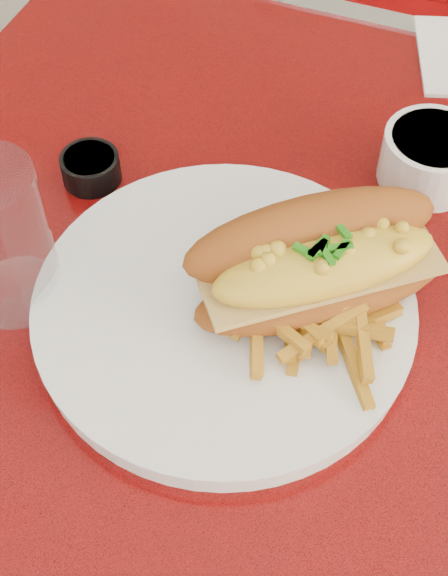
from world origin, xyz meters
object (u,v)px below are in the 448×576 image
(mac_hoagie, at_px, (318,262))
(fork, at_px, (314,295))
(dinner_plate, at_px, (224,309))
(gravy_ramekin, at_px, (431,156))
(water_tumbler, at_px, (0,239))
(sauce_cup_left, at_px, (91,167))

(mac_hoagie, distance_m, fork, 0.04)
(dinner_plate, xyz_separation_m, gravy_ramekin, (0.12, 0.22, 0.01))
(dinner_plate, height_order, mac_hoagie, mac_hoagie)
(water_tumbler, bearing_deg, dinner_plate, 12.90)
(mac_hoagie, height_order, fork, mac_hoagie)
(water_tumbler, bearing_deg, mac_hoagie, 17.71)
(fork, height_order, gravy_ramekin, gravy_ramekin)
(dinner_plate, relative_size, water_tumbler, 2.92)
(fork, xyz_separation_m, sauce_cup_left, (-0.24, 0.07, -0.01))
(mac_hoagie, distance_m, gravy_ramekin, 0.19)
(fork, relative_size, water_tumbler, 0.93)
(mac_hoagie, height_order, sauce_cup_left, mac_hoagie)
(dinner_plate, relative_size, gravy_ramekin, 3.87)
(gravy_ramekin, distance_m, sauce_cup_left, 0.31)
(fork, bearing_deg, water_tumbler, 74.13)
(water_tumbler, bearing_deg, fork, 17.05)
(dinner_plate, relative_size, sauce_cup_left, 6.45)
(fork, distance_m, water_tumbler, 0.25)
(dinner_plate, xyz_separation_m, mac_hoagie, (0.06, 0.04, 0.05))
(dinner_plate, bearing_deg, mac_hoagie, 29.24)
(gravy_ramekin, bearing_deg, fork, -105.89)
(sauce_cup_left, height_order, water_tumbler, water_tumbler)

